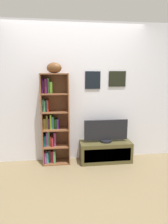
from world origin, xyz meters
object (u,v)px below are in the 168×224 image
at_px(football, 54,68).
at_px(television, 106,131).
at_px(bookshelf, 53,122).
at_px(tv_stand, 105,151).

relative_size(football, television, 0.34).
bearing_deg(bookshelf, football, -31.44).
relative_size(tv_stand, television, 1.18).
bearing_deg(tv_stand, football, 176.93).
height_order(tv_stand, television, television).
bearing_deg(football, television, -3.00).
relative_size(football, tv_stand, 0.29).
height_order(bookshelf, tv_stand, bookshelf).
xyz_separation_m(tv_stand, television, (-0.00, 0.00, 0.40)).
bearing_deg(television, football, 177.00).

